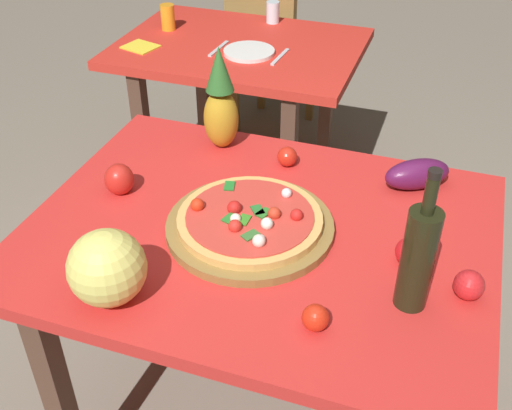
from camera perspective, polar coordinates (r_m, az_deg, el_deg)
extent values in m
plane|color=gray|center=(2.23, 0.27, -17.81)|extent=(10.00, 10.00, 0.00)
cube|color=#523529|center=(1.86, -17.54, -17.02)|extent=(0.06, 0.06, 0.73)
cube|color=#523529|center=(2.37, -6.20, -1.64)|extent=(0.06, 0.06, 0.73)
cube|color=#523529|center=(2.21, 14.66, -6.04)|extent=(0.06, 0.06, 0.73)
cube|color=red|center=(1.69, 0.34, -2.67)|extent=(1.25, 0.96, 0.04)
cube|color=#523529|center=(2.87, -10.23, 5.29)|extent=(0.06, 0.06, 0.73)
cube|color=#523529|center=(2.64, 2.96, 2.91)|extent=(0.06, 0.06, 0.73)
cube|color=#523529|center=(3.41, -4.89, 10.87)|extent=(0.06, 0.06, 0.73)
cube|color=#523529|center=(3.22, 6.48, 9.16)|extent=(0.06, 0.06, 0.73)
cube|color=red|center=(2.85, -1.55, 14.20)|extent=(1.07, 0.78, 0.04)
cube|color=olive|center=(3.75, 5.06, 10.65)|extent=(0.04, 0.04, 0.41)
cube|color=olive|center=(3.88, 0.51, 11.67)|extent=(0.04, 0.04, 0.41)
cube|color=olive|center=(3.48, 2.86, 8.63)|extent=(0.04, 0.04, 0.41)
cube|color=olive|center=(3.62, -1.93, 9.76)|extent=(0.04, 0.04, 0.41)
cube|color=olive|center=(3.59, 1.69, 13.47)|extent=(0.46, 0.46, 0.04)
cube|color=olive|center=(3.36, 0.33, 15.91)|extent=(0.40, 0.10, 0.40)
cylinder|color=olive|center=(1.66, -0.56, -2.00)|extent=(0.45, 0.45, 0.02)
cylinder|color=#DDA858|center=(1.65, -0.57, -1.36)|extent=(0.39, 0.39, 0.02)
cylinder|color=red|center=(1.64, -0.57, -1.00)|extent=(0.34, 0.34, 0.00)
sphere|color=red|center=(1.67, -5.41, 0.00)|extent=(0.04, 0.04, 0.04)
sphere|color=red|center=(1.59, -1.94, -1.95)|extent=(0.04, 0.04, 0.04)
sphere|color=red|center=(1.63, 1.73, -0.71)|extent=(0.04, 0.04, 0.04)
sphere|color=red|center=(1.63, 3.76, -0.93)|extent=(0.03, 0.03, 0.03)
sphere|color=red|center=(1.65, -2.00, -0.25)|extent=(0.04, 0.04, 0.04)
cube|color=#27782A|center=(1.63, -2.39, -1.20)|extent=(0.04, 0.05, 0.00)
cube|color=#2E782A|center=(1.64, 0.72, -0.74)|extent=(0.04, 0.05, 0.00)
cube|color=#398624|center=(1.62, -1.12, -1.37)|extent=(0.03, 0.04, 0.00)
cube|color=#23792B|center=(1.75, -2.46, 1.77)|extent=(0.04, 0.05, 0.00)
cube|color=#386E30|center=(1.57, -0.50, -2.78)|extent=(0.05, 0.05, 0.00)
cube|color=#28742E|center=(1.65, 0.16, -0.47)|extent=(0.05, 0.05, 0.00)
sphere|color=white|center=(1.61, -1.89, -1.27)|extent=(0.03, 0.03, 0.03)
sphere|color=white|center=(1.71, 2.82, 1.10)|extent=(0.03, 0.03, 0.03)
sphere|color=#F4DFCF|center=(1.54, 0.26, -3.32)|extent=(0.03, 0.03, 0.03)
sphere|color=white|center=(1.59, 1.01, -1.72)|extent=(0.03, 0.03, 0.03)
sphere|color=white|center=(1.55, 0.44, -3.17)|extent=(0.02, 0.02, 0.02)
cylinder|color=black|center=(1.42, 14.62, -4.91)|extent=(0.08, 0.08, 0.26)
cylinder|color=black|center=(1.32, 15.75, 0.87)|extent=(0.03, 0.03, 0.09)
cylinder|color=black|center=(1.29, 16.13, 2.79)|extent=(0.03, 0.03, 0.02)
ellipsoid|color=#BB8F21|center=(2.00, -3.22, 7.92)|extent=(0.11, 0.11, 0.20)
cone|color=#2C6629|center=(1.92, -3.40, 12.39)|extent=(0.09, 0.09, 0.14)
sphere|color=#E2D96A|center=(1.46, -13.53, -5.64)|extent=(0.18, 0.18, 0.18)
ellipsoid|color=red|center=(1.84, -12.46, 2.33)|extent=(0.09, 0.09, 0.09)
ellipsoid|color=#521641|center=(1.87, 14.59, 2.77)|extent=(0.22, 0.19, 0.09)
sphere|color=red|center=(1.59, 13.96, -4.19)|extent=(0.07, 0.07, 0.07)
sphere|color=red|center=(1.54, 18.99, -6.97)|extent=(0.07, 0.07, 0.07)
sphere|color=red|center=(1.39, 5.48, -10.27)|extent=(0.06, 0.06, 0.06)
sphere|color=red|center=(1.92, 2.88, 4.47)|extent=(0.06, 0.06, 0.06)
cylinder|color=orange|center=(3.02, -8.10, 16.72)|extent=(0.07, 0.07, 0.12)
cylinder|color=silver|center=(3.08, 1.56, 17.30)|extent=(0.06, 0.06, 0.10)
cylinder|color=white|center=(2.74, -0.64, 13.90)|extent=(0.22, 0.22, 0.02)
cube|color=silver|center=(2.78, -3.44, 14.16)|extent=(0.03, 0.18, 0.01)
cube|color=silver|center=(2.70, 2.24, 13.45)|extent=(0.03, 0.18, 0.01)
cube|color=yellow|center=(2.85, -10.57, 14.10)|extent=(0.17, 0.15, 0.01)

